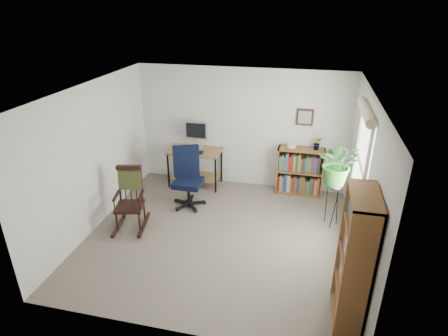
% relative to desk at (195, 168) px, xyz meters
% --- Properties ---
extents(floor, '(4.20, 4.00, 0.00)m').
position_rel_desk_xyz_m(floor, '(0.91, -1.70, -0.39)').
color(floor, slate).
rests_on(floor, ground).
extents(ceiling, '(4.20, 4.00, 0.00)m').
position_rel_desk_xyz_m(ceiling, '(0.91, -1.70, 2.01)').
color(ceiling, silver).
rests_on(ceiling, ground).
extents(wall_back, '(4.20, 0.00, 2.40)m').
position_rel_desk_xyz_m(wall_back, '(0.91, 0.30, 0.81)').
color(wall_back, silver).
rests_on(wall_back, ground).
extents(wall_front, '(4.20, 0.00, 2.40)m').
position_rel_desk_xyz_m(wall_front, '(0.91, -3.70, 0.81)').
color(wall_front, silver).
rests_on(wall_front, ground).
extents(wall_left, '(0.00, 4.00, 2.40)m').
position_rel_desk_xyz_m(wall_left, '(-1.19, -1.70, 0.81)').
color(wall_left, silver).
rests_on(wall_left, ground).
extents(wall_right, '(0.00, 4.00, 2.40)m').
position_rel_desk_xyz_m(wall_right, '(3.01, -1.70, 0.81)').
color(wall_right, silver).
rests_on(wall_right, ground).
extents(window, '(0.12, 1.20, 1.50)m').
position_rel_desk_xyz_m(window, '(2.97, -1.40, 1.01)').
color(window, white).
rests_on(window, wall_right).
extents(desk, '(1.07, 0.59, 0.77)m').
position_rel_desk_xyz_m(desk, '(0.00, 0.00, 0.00)').
color(desk, olive).
rests_on(desk, floor).
extents(monitor, '(0.46, 0.16, 0.56)m').
position_rel_desk_xyz_m(monitor, '(0.00, 0.14, 0.67)').
color(monitor, '#AFAFB3').
rests_on(monitor, desk).
extents(keyboard, '(0.40, 0.15, 0.02)m').
position_rel_desk_xyz_m(keyboard, '(0.00, -0.12, 0.40)').
color(keyboard, black).
rests_on(keyboard, desk).
extents(office_chair, '(0.82, 0.82, 1.14)m').
position_rel_desk_xyz_m(office_chair, '(0.13, -0.87, 0.18)').
color(office_chair, black).
rests_on(office_chair, floor).
extents(rocking_chair, '(0.75, 1.03, 1.08)m').
position_rel_desk_xyz_m(rocking_chair, '(-0.61, -1.76, 0.15)').
color(rocking_chair, black).
rests_on(rocking_chair, floor).
extents(low_bookshelf, '(0.89, 0.30, 0.94)m').
position_rel_desk_xyz_m(low_bookshelf, '(2.11, 0.12, 0.09)').
color(low_bookshelf, brown).
rests_on(low_bookshelf, floor).
extents(tall_bookshelf, '(0.32, 0.74, 1.70)m').
position_rel_desk_xyz_m(tall_bookshelf, '(2.83, -3.00, 0.46)').
color(tall_bookshelf, brown).
rests_on(tall_bookshelf, floor).
extents(plant_stand, '(0.28, 0.28, 0.85)m').
position_rel_desk_xyz_m(plant_stand, '(2.71, -0.94, 0.04)').
color(plant_stand, black).
rests_on(plant_stand, floor).
extents(spider_plant, '(1.69, 1.88, 1.47)m').
position_rel_desk_xyz_m(spider_plant, '(2.71, -0.94, 1.13)').
color(spider_plant, '#276623').
rests_on(spider_plant, plant_stand).
extents(potted_plant_small, '(0.13, 0.24, 0.11)m').
position_rel_desk_xyz_m(potted_plant_small, '(2.39, 0.13, 0.61)').
color(potted_plant_small, '#276623').
rests_on(potted_plant_small, low_bookshelf).
extents(framed_picture, '(0.32, 0.04, 0.32)m').
position_rel_desk_xyz_m(framed_picture, '(2.11, 0.27, 1.14)').
color(framed_picture, black).
rests_on(framed_picture, wall_back).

